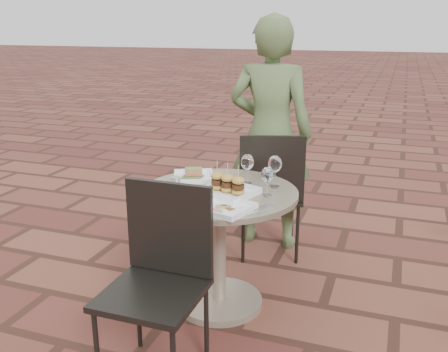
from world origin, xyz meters
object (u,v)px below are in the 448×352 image
(chair_near, at_px, (161,266))
(plate_tuna, at_px, (226,207))
(cafe_table, at_px, (219,231))
(diner, at_px, (270,134))
(chair_far, at_px, (271,186))
(plate_salmon, at_px, (193,176))
(plate_sliders, at_px, (228,188))

(chair_near, height_order, plate_tuna, chair_near)
(cafe_table, bearing_deg, diner, 87.67)
(chair_far, distance_m, diner, 0.41)
(cafe_table, relative_size, plate_salmon, 2.86)
(plate_sliders, bearing_deg, diner, 91.53)
(plate_sliders, xyz_separation_m, plate_tuna, (0.07, -0.23, -0.02))
(plate_salmon, relative_size, plate_tuna, 1.06)
(cafe_table, distance_m, plate_sliders, 0.30)
(cafe_table, distance_m, chair_far, 0.74)
(chair_far, bearing_deg, plate_tuna, 73.48)
(chair_far, xyz_separation_m, plate_salmon, (-0.35, -0.56, 0.20))
(diner, height_order, plate_tuna, diner)
(plate_tuna, bearing_deg, cafe_table, 116.36)
(cafe_table, distance_m, plate_tuna, 0.41)
(cafe_table, bearing_deg, plate_sliders, -35.01)
(plate_tuna, bearing_deg, diner, 94.43)
(plate_sliders, bearing_deg, chair_far, 86.11)
(chair_far, height_order, plate_sliders, chair_far)
(chair_far, bearing_deg, chair_near, 64.69)
(plate_salmon, bearing_deg, diner, 72.08)
(chair_near, bearing_deg, plate_salmon, 101.67)
(chair_far, relative_size, plate_tuna, 3.13)
(plate_sliders, bearing_deg, plate_tuna, -73.06)
(chair_near, bearing_deg, chair_far, 82.25)
(chair_near, distance_m, plate_tuna, 0.45)
(diner, relative_size, plate_salmon, 5.44)
(chair_far, xyz_separation_m, chair_near, (-0.18, -1.35, 0.00))
(cafe_table, xyz_separation_m, plate_salmon, (-0.23, 0.16, 0.26))
(chair_near, height_order, plate_sliders, chair_near)
(chair_far, distance_m, chair_near, 1.36)
(cafe_table, distance_m, chair_near, 0.63)
(chair_far, bearing_deg, plate_salmon, 40.70)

